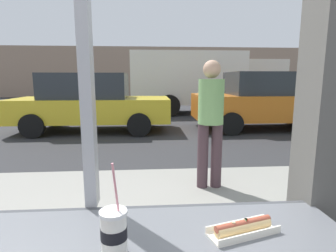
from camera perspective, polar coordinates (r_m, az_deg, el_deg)
name	(u,v)px	position (r m, az deg, el deg)	size (l,w,h in m)	color
ground_plane	(141,125)	(9.21, -5.68, 0.25)	(60.00, 60.00, 0.00)	#2D2D30
sidewalk_strip	(126,219)	(3.06, -8.88, -18.88)	(16.00, 2.80, 0.13)	gray
window_wall	(83,0)	(1.22, -17.57, 24.04)	(2.71, 0.20, 2.90)	#56544F
building_facade_far	(145,72)	(24.47, -4.85, 11.24)	(28.00, 1.20, 4.26)	gray
soda_cup_right	(114,232)	(0.92, -11.32, -21.03)	(0.09, 0.09, 0.31)	white
hotdog_tray_far	(243,228)	(1.07, 15.54, -19.91)	(0.27, 0.16, 0.05)	silver
parked_car_yellow	(91,102)	(8.29, -16.01, 4.84)	(4.49, 1.99, 1.70)	gold
parked_car_orange	(266,100)	(8.87, 19.91, 5.08)	(4.35, 2.06, 1.74)	orange
box_truck	(204,80)	(12.42, 7.57, 9.63)	(6.61, 2.44, 2.67)	silver
pedestrian	(211,116)	(3.46, 8.97, 2.01)	(0.32, 0.32, 1.63)	#453238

